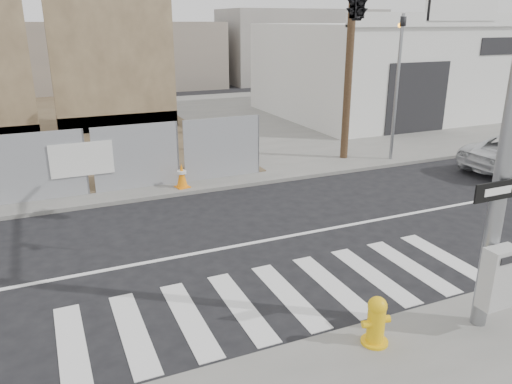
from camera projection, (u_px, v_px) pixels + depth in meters
name	position (u px, v px, depth m)	size (l,w,h in m)	color
ground	(240.00, 245.00, 11.88)	(100.00, 100.00, 0.00)	black
sidewalk_far	(131.00, 131.00, 23.98)	(50.00, 20.00, 0.12)	slate
signal_pole	(399.00, 37.00, 9.51)	(0.96, 5.87, 7.00)	gray
far_signal_pole	(399.00, 68.00, 17.78)	(0.16, 0.20, 5.60)	gray
concrete_wall_right	(114.00, 60.00, 22.78)	(5.50, 1.30, 8.00)	brown
auto_shop	(386.00, 69.00, 27.61)	(12.00, 10.20, 5.95)	silver
utility_pole_right	(352.00, 17.00, 17.42)	(1.60, 0.28, 10.00)	#4E3824
fire_hydrant	(376.00, 321.00, 7.96)	(0.54, 0.54, 0.84)	#ECB40D
traffic_cone_d	(182.00, 176.00, 15.53)	(0.47, 0.47, 0.77)	orange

